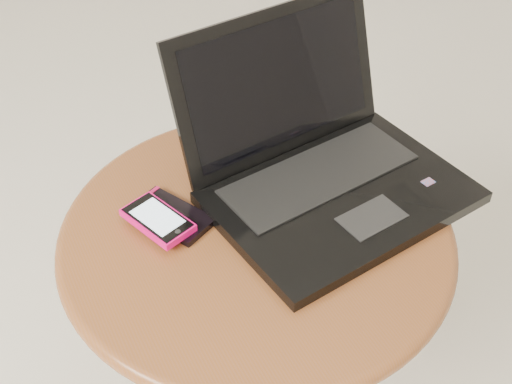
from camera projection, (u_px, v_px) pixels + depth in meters
name	position (u px, v px, depth m)	size (l,w,h in m)	color
table	(256.00, 272.00, 1.01)	(0.56, 0.56, 0.45)	#512213
laptop	(322.00, 163.00, 0.99)	(0.40, 0.37, 0.23)	black
phone_black	(171.00, 215.00, 0.96)	(0.11, 0.13, 0.01)	black
phone_pink	(158.00, 220.00, 0.93)	(0.09, 0.11, 0.01)	#EB086D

